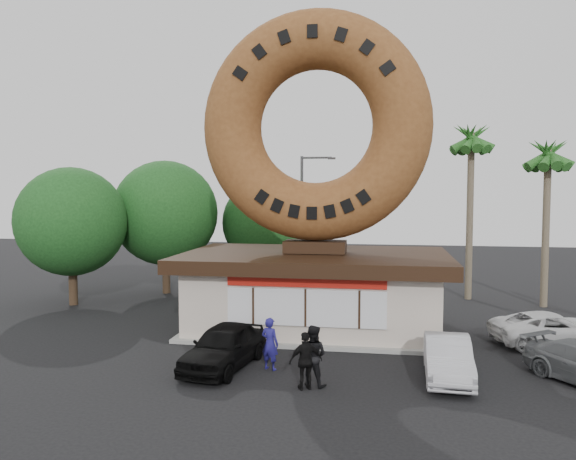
# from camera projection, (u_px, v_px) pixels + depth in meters

# --- Properties ---
(ground) EXTENTS (90.00, 90.00, 0.00)m
(ground) POSITION_uv_depth(u_px,v_px,m) (293.00, 373.00, 18.19)
(ground) COLOR black
(ground) RESTS_ON ground
(donut_shop) EXTENTS (11.20, 7.20, 3.80)m
(donut_shop) POSITION_uv_depth(u_px,v_px,m) (315.00, 288.00, 23.96)
(donut_shop) COLOR beige
(donut_shop) RESTS_ON ground
(giant_donut) EXTENTS (9.61, 2.45, 9.61)m
(giant_donut) POSITION_uv_depth(u_px,v_px,m) (316.00, 127.00, 23.50)
(giant_donut) COLOR brown
(giant_donut) RESTS_ON donut_shop
(tree_west) EXTENTS (6.00, 6.00, 7.65)m
(tree_west) POSITION_uv_depth(u_px,v_px,m) (165.00, 213.00, 32.22)
(tree_west) COLOR #473321
(tree_west) RESTS_ON ground
(tree_mid) EXTENTS (5.20, 5.20, 6.63)m
(tree_mid) POSITION_uv_depth(u_px,v_px,m) (266.00, 223.00, 33.33)
(tree_mid) COLOR #473321
(tree_mid) RESTS_ON ground
(tree_far) EXTENTS (5.60, 5.60, 7.14)m
(tree_far) POSITION_uv_depth(u_px,v_px,m) (71.00, 222.00, 28.88)
(tree_far) COLOR #473321
(tree_far) RESTS_ON ground
(palm_near) EXTENTS (2.60, 2.60, 9.75)m
(palm_near) POSITION_uv_depth(u_px,v_px,m) (471.00, 144.00, 30.15)
(palm_near) COLOR #726651
(palm_near) RESTS_ON ground
(palm_far) EXTENTS (2.60, 2.60, 8.75)m
(palm_far) POSITION_uv_depth(u_px,v_px,m) (548.00, 160.00, 28.16)
(palm_far) COLOR #726651
(palm_far) RESTS_ON ground
(street_lamp) EXTENTS (2.11, 0.20, 8.00)m
(street_lamp) POSITION_uv_depth(u_px,v_px,m) (304.00, 215.00, 33.93)
(street_lamp) COLOR #59595E
(street_lamp) RESTS_ON ground
(person_left) EXTENTS (0.75, 0.62, 1.74)m
(person_left) POSITION_uv_depth(u_px,v_px,m) (270.00, 344.00, 18.54)
(person_left) COLOR navy
(person_left) RESTS_ON ground
(person_center) EXTENTS (1.05, 0.91, 1.86)m
(person_center) POSITION_uv_depth(u_px,v_px,m) (312.00, 355.00, 17.00)
(person_center) COLOR black
(person_center) RESTS_ON ground
(person_right) EXTENTS (1.10, 0.81, 1.73)m
(person_right) POSITION_uv_depth(u_px,v_px,m) (306.00, 361.00, 16.68)
(person_right) COLOR black
(person_right) RESTS_ON ground
(car_black) EXTENTS (2.38, 4.50, 1.46)m
(car_black) POSITION_uv_depth(u_px,v_px,m) (224.00, 346.00, 18.74)
(car_black) COLOR black
(car_black) RESTS_ON ground
(car_silver) EXTENTS (1.54, 4.02, 1.31)m
(car_silver) POSITION_uv_depth(u_px,v_px,m) (448.00, 358.00, 17.69)
(car_silver) COLOR #BCBBC1
(car_silver) RESTS_ON ground
(car_white) EXTENTS (4.93, 3.16, 1.26)m
(car_white) POSITION_uv_depth(u_px,v_px,m) (552.00, 329.00, 21.48)
(car_white) COLOR silver
(car_white) RESTS_ON ground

